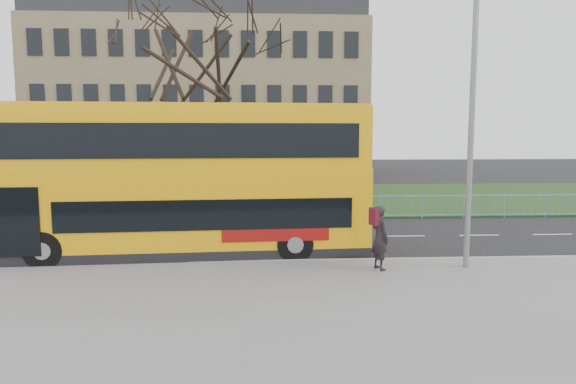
{
  "coord_description": "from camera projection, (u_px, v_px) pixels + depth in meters",
  "views": [
    {
      "loc": [
        0.33,
        -17.05,
        4.05
      ],
      "look_at": [
        1.32,
        1.0,
        1.95
      ],
      "focal_mm": 32.0,
      "sensor_mm": 36.0,
      "label": 1
    }
  ],
  "objects": [
    {
      "name": "street_lamp",
      "position": [
        469.0,
        110.0,
        14.54
      ],
      "size": [
        1.77,
        0.28,
        8.33
      ],
      "rotation": [
        0.0,
        0.0,
        0.06
      ],
      "color": "gray",
      "rests_on": "pavement"
    },
    {
      "name": "pedestrian",
      "position": [
        380.0,
        238.0,
        14.7
      ],
      "size": [
        0.66,
        0.79,
        1.86
      ],
      "primitive_type": "imported",
      "rotation": [
        0.0,
        0.0,
        1.93
      ],
      "color": "black",
      "rests_on": "pavement"
    },
    {
      "name": "guard_railing",
      "position": [
        253.0,
        208.0,
        23.84
      ],
      "size": [
        40.0,
        0.12,
        1.1
      ],
      "primitive_type": null,
      "color": "#78A1D6",
      "rests_on": "ground"
    },
    {
      "name": "kerb",
      "position": [
        250.0,
        262.0,
        15.81
      ],
      "size": [
        80.0,
        0.2,
        0.14
      ],
      "primitive_type": "cube",
      "color": "gray",
      "rests_on": "ground"
    },
    {
      "name": "ground",
      "position": [
        251.0,
        253.0,
        17.35
      ],
      "size": [
        120.0,
        120.0,
        0.0
      ],
      "primitive_type": "plane",
      "color": "black",
      "rests_on": "ground"
    },
    {
      "name": "pavement",
      "position": [
        245.0,
        325.0,
        10.65
      ],
      "size": [
        80.0,
        10.5,
        0.12
      ],
      "primitive_type": "cube",
      "color": "slate",
      "rests_on": "ground"
    },
    {
      "name": "grass_verge",
      "position": [
        255.0,
        198.0,
        31.53
      ],
      "size": [
        80.0,
        15.4,
        0.08
      ],
      "primitive_type": "cube",
      "color": "#1E3714",
      "rests_on": "ground"
    },
    {
      "name": "yellow_bus",
      "position": [
        187.0,
        177.0,
        16.67
      ],
      "size": [
        11.77,
        3.43,
        4.87
      ],
      "rotation": [
        0.0,
        0.0,
        0.06
      ],
      "color": "#FFB10A",
      "rests_on": "ground"
    },
    {
      "name": "civic_building",
      "position": [
        206.0,
        103.0,
        50.99
      ],
      "size": [
        30.0,
        15.0,
        14.0
      ],
      "primitive_type": "cube",
      "color": "#877255",
      "rests_on": "ground"
    },
    {
      "name": "bare_tree",
      "position": [
        195.0,
        80.0,
        26.33
      ],
      "size": [
        9.32,
        9.32,
        13.32
      ],
      "primitive_type": null,
      "color": "black",
      "rests_on": "grass_verge"
    }
  ]
}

